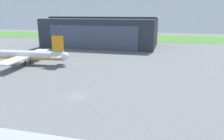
# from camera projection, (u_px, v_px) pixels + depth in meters

# --- Properties ---
(ground_plane) EXTENTS (440.00, 440.00, 0.00)m
(ground_plane) POSITION_uv_depth(u_px,v_px,m) (78.00, 96.00, 67.21)
(ground_plane) COLOR slate
(grass_field_strip) EXTENTS (440.00, 56.00, 0.08)m
(grass_field_strip) POSITION_uv_depth(u_px,v_px,m) (142.00, 38.00, 215.73)
(grass_field_strip) COLOR #447C2E
(grass_field_strip) RESTS_ON ground_plane
(maintenance_hangar) EXTENTS (78.74, 40.42, 20.99)m
(maintenance_hangar) POSITION_uv_depth(u_px,v_px,m) (101.00, 32.00, 164.62)
(maintenance_hangar) COLOR #2D333D
(maintenance_hangar) RESTS_ON ground_plane
(airliner_far_left) EXTENTS (44.61, 38.28, 13.73)m
(airliner_far_left) POSITION_uv_depth(u_px,v_px,m) (24.00, 55.00, 106.99)
(airliner_far_left) COLOR silver
(airliner_far_left) RESTS_ON ground_plane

